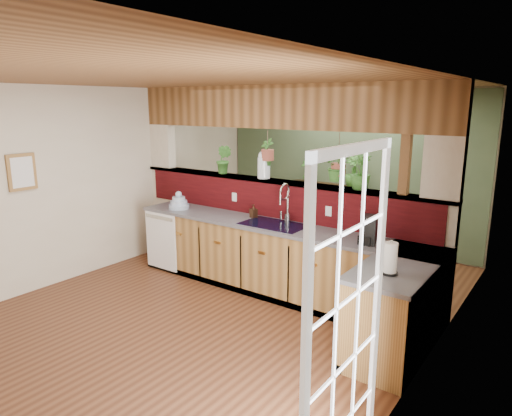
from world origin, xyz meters
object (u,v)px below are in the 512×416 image
Objects in this scene: paper_towel at (390,259)px; dish_stack at (179,203)px; faucet at (285,201)px; shelving_console at (331,216)px; soap_dispenser at (254,211)px; coffee_maker at (369,231)px; glass_jar at (264,164)px.

dish_stack is at bearing 167.49° from paper_towel.
paper_towel is (1.69, -0.96, -0.13)m from faucet.
paper_towel is 0.19× the size of shelving_console.
dish_stack is 2.69m from shelving_console.
soap_dispenser is at bearing 9.70° from dish_stack.
soap_dispenser is at bearing -177.54° from faucet.
coffee_maker reaches higher than dish_stack.
faucet is at bearing 150.37° from paper_towel.
faucet is at bearing 154.73° from coffee_maker.
shelving_console is (-0.42, 2.12, -0.67)m from faucet.
shelving_console is (0.06, 2.14, -0.49)m from soap_dispenser.
glass_jar is 2.18m from shelving_console.
glass_jar is (-0.01, 0.24, 0.59)m from soap_dispenser.
soap_dispenser is at bearing 158.15° from coffee_maker.
coffee_maker is 0.78× the size of glass_jar.
faucet reaches higher than paper_towel.
glass_jar is at bearing 151.44° from paper_towel.
faucet is 2.27m from shelving_console.
coffee_maker is 0.92m from paper_towel.
glass_jar is at bearing -71.25° from shelving_console.
soap_dispenser is (1.17, 0.20, 0.01)m from dish_stack.
faucet is 1.95m from paper_towel.
paper_towel is at bearing -34.87° from shelving_console.
soap_dispenser is 1.67m from coffee_maker.
coffee_maker is at bearing -9.55° from faucet.
soap_dispenser is 2.37m from paper_towel.
coffee_maker is 2.87m from shelving_console.
faucet is 1.74× the size of coffee_maker.
faucet is 2.87× the size of soap_dispenser.
dish_stack is at bearing 164.73° from coffee_maker.
paper_towel is at bearing -23.47° from soap_dispenser.
glass_jar reaches higher than shelving_console.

